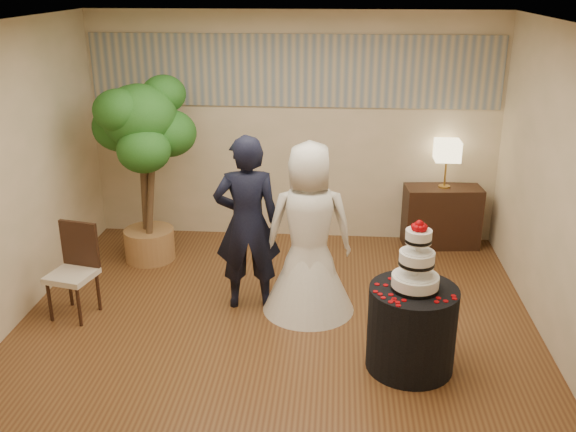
# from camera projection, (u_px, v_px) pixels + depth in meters

# --- Properties ---
(floor) EXTENTS (5.00, 5.00, 0.00)m
(floor) POSITION_uv_depth(u_px,v_px,m) (274.00, 335.00, 6.03)
(floor) COLOR brown
(floor) RESTS_ON ground
(ceiling) EXTENTS (5.00, 5.00, 0.00)m
(ceiling) POSITION_uv_depth(u_px,v_px,m) (271.00, 26.00, 5.03)
(ceiling) COLOR white
(ceiling) RESTS_ON wall_back
(wall_back) EXTENTS (5.00, 0.06, 2.80)m
(wall_back) POSITION_uv_depth(u_px,v_px,m) (293.00, 129.00, 7.86)
(wall_back) COLOR beige
(wall_back) RESTS_ON ground
(wall_front) EXTENTS (5.00, 0.06, 2.80)m
(wall_front) POSITION_uv_depth(u_px,v_px,m) (222.00, 355.00, 3.20)
(wall_front) COLOR beige
(wall_front) RESTS_ON ground
(wall_right) EXTENTS (0.06, 5.00, 2.80)m
(wall_right) POSITION_uv_depth(u_px,v_px,m) (571.00, 202.00, 5.34)
(wall_right) COLOR beige
(wall_right) RESTS_ON ground
(mural_border) EXTENTS (4.90, 0.02, 0.85)m
(mural_border) POSITION_uv_depth(u_px,v_px,m) (293.00, 71.00, 7.59)
(mural_border) COLOR gray
(mural_border) RESTS_ON wall_back
(groom) EXTENTS (0.70, 0.51, 1.78)m
(groom) POSITION_uv_depth(u_px,v_px,m) (247.00, 223.00, 6.28)
(groom) COLOR black
(groom) RESTS_ON floor
(bride) EXTENTS (1.01, 1.01, 1.73)m
(bride) POSITION_uv_depth(u_px,v_px,m) (309.00, 229.00, 6.20)
(bride) COLOR white
(bride) RESTS_ON floor
(cake_table) EXTENTS (0.91, 0.91, 0.75)m
(cake_table) POSITION_uv_depth(u_px,v_px,m) (411.00, 328.00, 5.42)
(cake_table) COLOR black
(cake_table) RESTS_ON floor
(wedding_cake) EXTENTS (0.40, 0.40, 0.61)m
(wedding_cake) POSITION_uv_depth(u_px,v_px,m) (417.00, 255.00, 5.18)
(wedding_cake) COLOR white
(wedding_cake) RESTS_ON cake_table
(console) EXTENTS (0.95, 0.49, 0.76)m
(console) POSITION_uv_depth(u_px,v_px,m) (441.00, 217.00, 7.89)
(console) COLOR black
(console) RESTS_ON floor
(table_lamp) EXTENTS (0.29, 0.29, 0.58)m
(table_lamp) POSITION_uv_depth(u_px,v_px,m) (446.00, 164.00, 7.65)
(table_lamp) COLOR beige
(table_lamp) RESTS_ON console
(ficus_tree) EXTENTS (1.46, 1.46, 2.18)m
(ficus_tree) POSITION_uv_depth(u_px,v_px,m) (144.00, 171.00, 7.25)
(ficus_tree) COLOR #25611E
(ficus_tree) RESTS_ON floor
(side_chair) EXTENTS (0.51, 0.53, 0.93)m
(side_chair) POSITION_uv_depth(u_px,v_px,m) (71.00, 273.00, 6.21)
(side_chair) COLOR black
(side_chair) RESTS_ON floor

